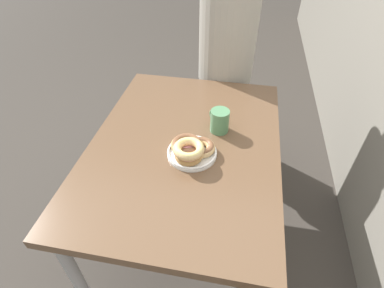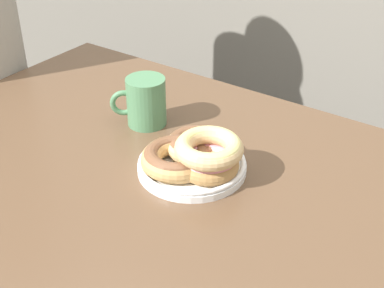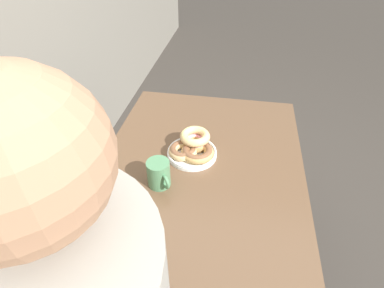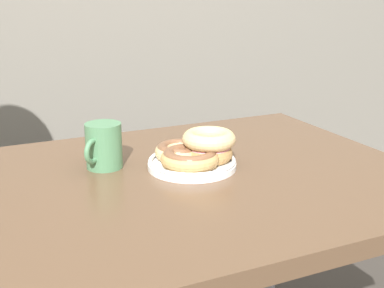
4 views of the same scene
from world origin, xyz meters
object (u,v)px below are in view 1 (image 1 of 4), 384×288
Objects in this scene: dining_table at (185,155)px; coffee_mug at (219,120)px; person_figure at (226,58)px; donut_plate at (191,149)px.

dining_table is 0.22m from coffee_mug.
coffee_mug is 0.64m from person_figure.
coffee_mug reaches higher than dining_table.
dining_table is 0.78m from person_figure.
person_figure reaches higher than donut_plate.
dining_table is 10.60× the size of coffee_mug.
person_figure is at bearing 172.00° from dining_table.
donut_plate is at bearing -25.57° from coffee_mug.
coffee_mug is at bearing 2.84° from person_figure.
coffee_mug reaches higher than donut_plate.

